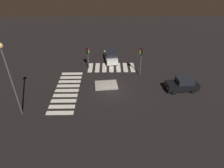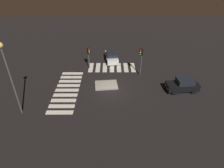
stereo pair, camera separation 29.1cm
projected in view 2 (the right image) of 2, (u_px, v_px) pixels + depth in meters
The scene contains 9 objects.
ground_plane at pixel (112, 90), 26.80m from camera, with size 80.00×80.00×0.00m, color black.
traffic_island at pixel (106, 85), 27.72m from camera, with size 3.36×2.66×0.18m.
car_white at pixel (112, 57), 33.69m from camera, with size 2.46×4.50×1.89m.
car_black at pixel (183, 85), 26.24m from camera, with size 4.41×2.31×1.87m.
traffic_light_east at pixel (89, 53), 30.60m from camera, with size 0.54×0.53×3.62m.
traffic_light_south at pixel (141, 56), 28.37m from camera, with size 0.53×0.54×4.38m.
street_lamp at pixel (8, 69), 19.79m from camera, with size 0.56×0.56×8.61m.
crosswalk_near at pixel (112, 67), 32.31m from camera, with size 7.60×3.20×0.02m.
crosswalk_side at pixel (67, 90), 26.79m from camera, with size 3.20×9.90×0.02m.
Camera 2 is at (0.05, 22.05, 15.26)m, focal length 31.40 mm.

